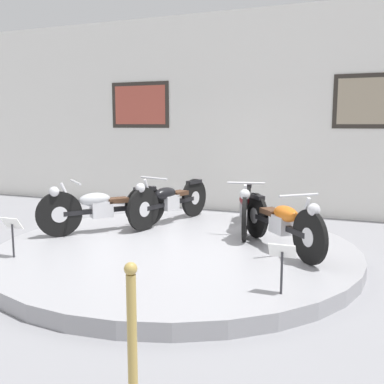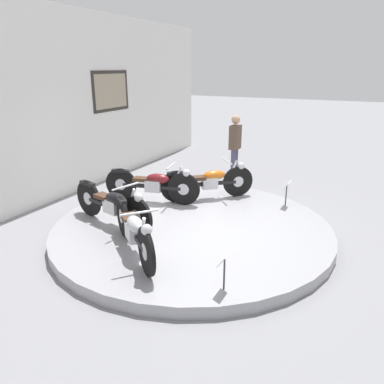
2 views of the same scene
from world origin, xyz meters
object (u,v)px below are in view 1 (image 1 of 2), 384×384
object	(u,v)px
motorcycle_orange	(281,221)
stanchion_post_right_of_entry	(133,370)
info_placard_front_centre	(282,258)
motorcycle_silver	(101,206)
motorcycle_maroon	(247,205)
info_placard_front_left	(12,228)
motorcycle_black	(169,200)

from	to	relation	value
motorcycle_orange	stanchion_post_right_of_entry	world-z (taller)	stanchion_post_right_of_entry
motorcycle_orange	info_placard_front_centre	world-z (taller)	motorcycle_orange
motorcycle_silver	info_placard_front_centre	world-z (taller)	motorcycle_silver
motorcycle_maroon	info_placard_front_centre	size ratio (longest dim) A/B	3.87
info_placard_front_left	stanchion_post_right_of_entry	world-z (taller)	stanchion_post_right_of_entry
info_placard_front_left	info_placard_front_centre	bearing A→B (deg)	0.00
motorcycle_maroon	stanchion_post_right_of_entry	bearing A→B (deg)	-84.08
motorcycle_silver	info_placard_front_left	world-z (taller)	motorcycle_silver
info_placard_front_centre	stanchion_post_right_of_entry	distance (m)	2.07
motorcycle_silver	motorcycle_orange	bearing A→B (deg)	-0.01
info_placard_front_centre	motorcycle_maroon	bearing A→B (deg)	111.98
motorcycle_black	motorcycle_orange	bearing A→B (deg)	-24.65
info_placard_front_left	stanchion_post_right_of_entry	size ratio (longest dim) A/B	0.50
motorcycle_silver	stanchion_post_right_of_entry	distance (m)	4.34
motorcycle_black	info_placard_front_centre	size ratio (longest dim) A/B	3.86
motorcycle_black	stanchion_post_right_of_entry	distance (m)	4.82
motorcycle_silver	info_placard_front_left	size ratio (longest dim) A/B	3.08
motorcycle_silver	info_placard_front_centre	size ratio (longest dim) A/B	3.08
motorcycle_silver	motorcycle_black	bearing A→B (deg)	52.81
motorcycle_silver	stanchion_post_right_of_entry	xyz separation A→B (m)	(2.50, -3.54, -0.24)
motorcycle_silver	motorcycle_orange	xyz separation A→B (m)	(2.74, -0.00, -0.01)
motorcycle_maroon	info_placard_front_left	size ratio (longest dim) A/B	3.87
info_placard_front_left	stanchion_post_right_of_entry	bearing A→B (deg)	-35.54
motorcycle_orange	stanchion_post_right_of_entry	distance (m)	3.55
info_placard_front_centre	motorcycle_orange	bearing A→B (deg)	100.61
motorcycle_orange	info_placard_front_left	bearing A→B (deg)	-153.02
motorcycle_maroon	info_placard_front_centre	distance (m)	2.67
motorcycle_black	motorcycle_orange	size ratio (longest dim) A/B	1.28
info_placard_front_centre	motorcycle_black	bearing A→B (deg)	133.16
info_placard_front_centre	stanchion_post_right_of_entry	bearing A→B (deg)	-105.08
motorcycle_maroon	motorcycle_silver	bearing A→B (deg)	-155.36
motorcycle_maroon	info_placard_front_left	world-z (taller)	motorcycle_maroon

